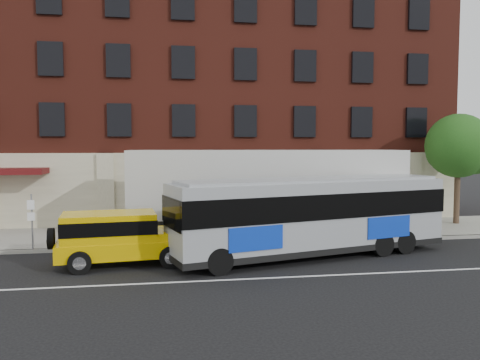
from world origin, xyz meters
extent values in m
plane|color=black|center=(0.00, 0.00, 0.00)|extent=(120.00, 120.00, 0.00)
cube|color=gray|center=(0.00, 9.00, 0.07)|extent=(60.00, 6.00, 0.15)
cube|color=gray|center=(0.00, 6.00, 0.07)|extent=(60.00, 0.25, 0.15)
cube|color=silver|center=(0.00, 0.50, 0.01)|extent=(60.00, 0.12, 0.01)
cube|color=#5A1F15|center=(0.00, 17.00, 7.65)|extent=(30.00, 10.00, 15.00)
cube|color=beige|center=(0.00, 11.85, 2.15)|extent=(30.00, 0.35, 4.00)
cube|color=#4D0D0F|center=(-11.00, 11.00, 3.25)|extent=(4.20, 2.20, 0.30)
cube|color=beige|center=(-6.00, 11.75, 2.15)|extent=(0.90, 0.55, 4.00)
cube|color=beige|center=(0.00, 11.75, 2.15)|extent=(0.90, 0.55, 4.00)
cube|color=beige|center=(6.00, 11.75, 2.15)|extent=(0.90, 0.55, 4.00)
cube|color=beige|center=(12.00, 11.75, 2.15)|extent=(0.90, 0.55, 4.00)
cube|color=black|center=(-8.75, 11.92, 5.95)|extent=(1.30, 0.20, 1.80)
cube|color=black|center=(-5.25, 11.92, 5.95)|extent=(1.30, 0.20, 1.80)
cube|color=black|center=(-1.75, 11.92, 5.95)|extent=(1.30, 0.20, 1.80)
cube|color=black|center=(1.75, 11.92, 5.95)|extent=(1.30, 0.20, 1.80)
cube|color=black|center=(5.25, 11.92, 5.95)|extent=(1.30, 0.20, 1.80)
cube|color=black|center=(8.75, 11.92, 5.95)|extent=(1.30, 0.20, 1.80)
cube|color=black|center=(12.25, 11.92, 5.95)|extent=(1.30, 0.20, 1.80)
cube|color=black|center=(-8.75, 11.92, 9.15)|extent=(1.30, 0.20, 1.80)
cube|color=black|center=(-5.25, 11.92, 9.15)|extent=(1.30, 0.20, 1.80)
cube|color=black|center=(-1.75, 11.92, 9.15)|extent=(1.30, 0.20, 1.80)
cube|color=black|center=(1.75, 11.92, 9.15)|extent=(1.30, 0.20, 1.80)
cube|color=black|center=(5.25, 11.92, 9.15)|extent=(1.30, 0.20, 1.80)
cube|color=black|center=(8.75, 11.92, 9.15)|extent=(1.30, 0.20, 1.80)
cube|color=black|center=(12.25, 11.92, 9.15)|extent=(1.30, 0.20, 1.80)
cube|color=black|center=(-5.25, 11.92, 12.35)|extent=(1.30, 0.20, 1.80)
cube|color=black|center=(-1.75, 11.92, 12.35)|extent=(1.30, 0.20, 1.80)
cube|color=black|center=(1.75, 11.92, 12.35)|extent=(1.30, 0.20, 1.80)
cube|color=black|center=(5.25, 11.92, 12.35)|extent=(1.30, 0.20, 1.80)
cube|color=black|center=(8.75, 11.92, 12.35)|extent=(1.30, 0.20, 1.80)
cube|color=black|center=(12.25, 11.92, 12.35)|extent=(1.30, 0.20, 1.80)
cube|color=black|center=(-10.50, 11.78, 1.75)|extent=(2.60, 0.15, 2.80)
cube|color=black|center=(-4.50, 11.78, 1.75)|extent=(2.60, 0.15, 2.80)
cube|color=black|center=(1.50, 11.78, 1.75)|extent=(2.60, 0.15, 2.80)
cube|color=black|center=(7.50, 11.78, 1.75)|extent=(2.60, 0.15, 2.80)
cylinder|color=gray|center=(-8.50, 6.20, 1.25)|extent=(0.07, 0.07, 2.50)
cube|color=white|center=(-8.50, 6.05, 2.05)|extent=(0.30, 0.03, 0.40)
cube|color=white|center=(-8.50, 6.05, 1.55)|extent=(0.30, 0.03, 0.35)
cylinder|color=#39291C|center=(13.50, 9.50, 1.65)|extent=(0.32, 0.32, 3.00)
sphere|color=#1A4413|center=(13.50, 9.50, 4.55)|extent=(3.60, 3.60, 3.60)
sphere|color=#1A4413|center=(14.20, 9.10, 4.05)|extent=(2.20, 2.20, 2.20)
sphere|color=#1A4413|center=(12.90, 9.90, 4.15)|extent=(2.00, 2.00, 2.00)
cube|color=#92969B|center=(3.00, 3.37, 1.73)|extent=(11.95, 5.35, 2.78)
cube|color=black|center=(3.00, 3.37, 0.44)|extent=(12.01, 5.41, 0.24)
cube|color=#92969B|center=(3.00, 3.37, 3.17)|extent=(11.31, 4.92, 0.12)
cube|color=black|center=(3.00, 3.37, 2.20)|extent=(12.05, 5.45, 0.98)
cube|color=#0C31B7|center=(0.30, 1.37, 1.22)|extent=(2.09, 0.59, 0.88)
cube|color=#0C31B7|center=(5.51, 5.33, 1.22)|extent=(2.09, 0.59, 0.88)
cylinder|color=black|center=(-1.06, 1.16, 0.49)|extent=(1.02, 0.53, 0.98)
cylinder|color=black|center=(-1.62, 3.29, 0.49)|extent=(1.02, 0.53, 0.98)
cylinder|color=black|center=(5.93, 3.01, 0.49)|extent=(1.02, 0.53, 0.98)
cylinder|color=black|center=(5.36, 5.14, 0.49)|extent=(1.02, 0.53, 0.98)
cylinder|color=black|center=(7.06, 3.31, 0.49)|extent=(1.02, 0.53, 0.98)
cylinder|color=black|center=(6.49, 5.44, 0.49)|extent=(1.02, 0.53, 0.98)
cube|color=#E7B802|center=(-4.44, 3.27, 0.67)|extent=(5.14, 2.56, 0.62)
cube|color=#E7B802|center=(-5.01, 3.21, 1.50)|extent=(3.60, 2.36, 1.03)
cube|color=black|center=(-5.01, 3.21, 1.55)|extent=(3.64, 2.41, 0.52)
cube|color=#E7B802|center=(-2.74, 3.45, 1.14)|extent=(1.74, 2.11, 0.31)
cube|color=black|center=(-1.95, 3.53, 0.72)|extent=(0.23, 1.65, 0.57)
cylinder|color=black|center=(-7.06, 3.01, 1.14)|extent=(0.31, 0.80, 0.79)
cylinder|color=black|center=(-2.74, 2.43, 0.41)|extent=(0.85, 0.37, 0.83)
cylinder|color=silver|center=(-2.74, 2.43, 0.41)|extent=(0.48, 0.35, 0.45)
cylinder|color=black|center=(-2.95, 4.44, 0.41)|extent=(0.85, 0.37, 0.83)
cylinder|color=silver|center=(-2.95, 4.44, 0.41)|extent=(0.48, 0.35, 0.45)
cylinder|color=black|center=(-5.93, 2.10, 0.41)|extent=(0.85, 0.37, 0.83)
cylinder|color=silver|center=(-5.93, 2.10, 0.41)|extent=(0.48, 0.35, 0.45)
cylinder|color=black|center=(-6.14, 4.12, 0.41)|extent=(0.85, 0.37, 0.83)
cylinder|color=silver|center=(-6.14, 4.12, 0.41)|extent=(0.48, 0.35, 0.45)
cube|color=black|center=(1.96, 7.15, 0.60)|extent=(13.15, 3.40, 1.19)
cube|color=silver|center=(1.96, 7.15, 2.77)|extent=(13.16, 3.44, 3.15)
cylinder|color=black|center=(-2.99, 6.21, 0.54)|extent=(1.10, 0.37, 1.08)
cylinder|color=black|center=(-2.84, 8.70, 0.54)|extent=(1.10, 0.37, 1.08)
cylinder|color=black|center=(-1.69, 6.13, 0.54)|extent=(1.10, 0.37, 1.08)
cylinder|color=black|center=(-1.54, 8.62, 0.54)|extent=(1.10, 0.37, 1.08)
cylinder|color=black|center=(5.46, 5.69, 0.54)|extent=(1.10, 0.37, 1.08)
cylinder|color=black|center=(5.61, 8.18, 0.54)|extent=(1.10, 0.37, 1.08)
cylinder|color=black|center=(6.75, 5.61, 0.54)|extent=(1.10, 0.37, 1.08)
cylinder|color=black|center=(6.91, 8.10, 0.54)|extent=(1.10, 0.37, 1.08)
camera|label=1|loc=(-3.08, -15.54, 4.53)|focal=36.43mm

